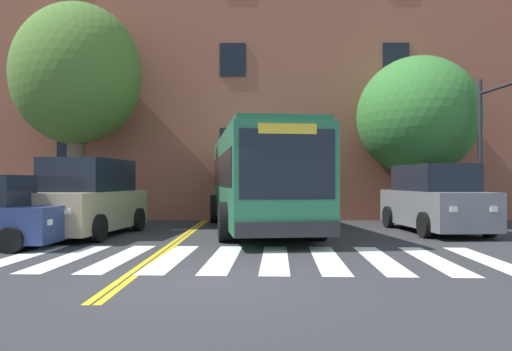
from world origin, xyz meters
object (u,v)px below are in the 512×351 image
(car_tan_near_lane, at_px, (89,199))
(traffic_light_near_corner, at_px, (510,123))
(city_bus, at_px, (256,178))
(street_tree_curbside_small, at_px, (76,75))
(car_grey_far_lane, at_px, (434,200))
(street_tree_curbside_large, at_px, (417,117))
(car_white_behind_bus, at_px, (277,192))

(car_tan_near_lane, distance_m, traffic_light_near_corner, 13.15)
(city_bus, distance_m, street_tree_curbside_small, 8.06)
(city_bus, distance_m, traffic_light_near_corner, 8.25)
(car_grey_far_lane, xyz_separation_m, traffic_light_near_corner, (2.08, -0.80, 2.41))
(traffic_light_near_corner, distance_m, street_tree_curbside_large, 4.51)
(car_grey_far_lane, relative_size, street_tree_curbside_large, 0.81)
(car_tan_near_lane, distance_m, street_tree_curbside_small, 6.16)
(traffic_light_near_corner, bearing_deg, street_tree_curbside_large, 109.97)
(city_bus, xyz_separation_m, street_tree_curbside_large, (6.34, 2.32, 2.41))
(street_tree_curbside_small, bearing_deg, car_white_behind_bus, 41.10)
(car_white_behind_bus, xyz_separation_m, street_tree_curbside_small, (-7.89, -6.88, 4.59))
(city_bus, xyz_separation_m, car_white_behind_bus, (1.03, 8.44, -0.67))
(city_bus, distance_m, street_tree_curbside_large, 7.16)
(traffic_light_near_corner, distance_m, street_tree_curbside_small, 15.27)
(car_tan_near_lane, bearing_deg, car_white_behind_bus, 60.04)
(car_tan_near_lane, bearing_deg, street_tree_curbside_small, 115.65)
(car_grey_far_lane, bearing_deg, car_white_behind_bus, 116.58)
(car_tan_near_lane, bearing_deg, car_grey_far_lane, 5.71)
(car_white_behind_bus, height_order, traffic_light_near_corner, traffic_light_near_corner)
(city_bus, xyz_separation_m, car_grey_far_lane, (5.78, -1.07, -0.72))
(city_bus, bearing_deg, car_grey_far_lane, -10.48)
(car_white_behind_bus, relative_size, street_tree_curbside_small, 0.62)
(city_bus, bearing_deg, street_tree_curbside_small, 167.23)
(car_grey_far_lane, height_order, car_white_behind_bus, car_white_behind_bus)
(car_grey_far_lane, distance_m, traffic_light_near_corner, 3.28)
(car_white_behind_bus, bearing_deg, street_tree_curbside_large, -49.05)
(car_grey_far_lane, distance_m, street_tree_curbside_large, 4.64)
(street_tree_curbside_large, bearing_deg, traffic_light_near_corner, -70.03)
(traffic_light_near_corner, xyz_separation_m, street_tree_curbside_small, (-14.72, 3.42, 2.23))
(city_bus, height_order, street_tree_curbside_small, street_tree_curbside_small)
(traffic_light_near_corner, relative_size, street_tree_curbside_large, 0.79)
(city_bus, xyz_separation_m, street_tree_curbside_small, (-6.86, 1.55, 3.93))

